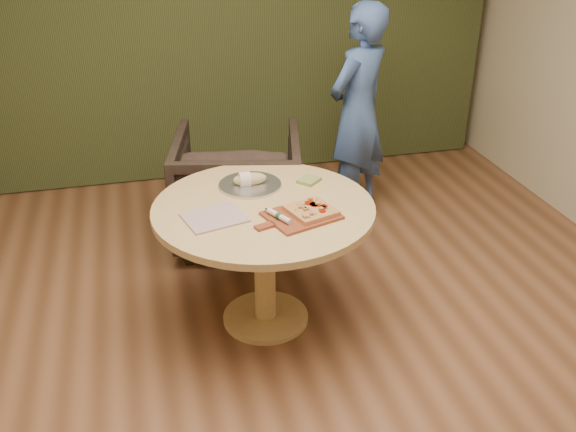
% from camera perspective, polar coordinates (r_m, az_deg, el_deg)
% --- Properties ---
extents(room_shell, '(5.04, 6.04, 2.84)m').
position_cam_1_polar(room_shell, '(2.58, 1.00, 7.41)').
color(room_shell, brown).
rests_on(room_shell, ground).
extents(curtain, '(4.80, 0.14, 2.78)m').
position_cam_1_polar(curtain, '(5.34, -7.44, 17.88)').
color(curtain, '#2C3417').
rests_on(curtain, ground).
extents(pedestal_table, '(1.20, 1.20, 0.75)m').
position_cam_1_polar(pedestal_table, '(3.50, -2.15, -1.11)').
color(pedestal_table, tan).
rests_on(pedestal_table, ground).
extents(pizza_paddle, '(0.47, 0.37, 0.01)m').
position_cam_1_polar(pizza_paddle, '(3.30, 1.06, 0.00)').
color(pizza_paddle, brown).
rests_on(pizza_paddle, pedestal_table).
extents(flatbread_pizza, '(0.28, 0.28, 0.04)m').
position_cam_1_polar(flatbread_pizza, '(3.32, 2.09, 0.54)').
color(flatbread_pizza, tan).
rests_on(flatbread_pizza, pizza_paddle).
extents(cutlery_roll, '(0.11, 0.19, 0.03)m').
position_cam_1_polar(cutlery_roll, '(3.25, -0.79, -0.01)').
color(cutlery_roll, beige).
rests_on(cutlery_roll, pizza_paddle).
extents(newspaper, '(0.35, 0.32, 0.01)m').
position_cam_1_polar(newspaper, '(3.31, -6.55, -0.14)').
color(newspaper, beige).
rests_on(newspaper, pedestal_table).
extents(serving_tray, '(0.36, 0.36, 0.02)m').
position_cam_1_polar(serving_tray, '(3.65, -3.39, 2.79)').
color(serving_tray, silver).
rests_on(serving_tray, pedestal_table).
extents(bread_roll, '(0.19, 0.09, 0.09)m').
position_cam_1_polar(bread_roll, '(3.63, -3.55, 3.29)').
color(bread_roll, tan).
rests_on(bread_roll, serving_tray).
extents(green_packet, '(0.16, 0.15, 0.02)m').
position_cam_1_polar(green_packet, '(3.70, 1.88, 3.19)').
color(green_packet, olive).
rests_on(green_packet, pedestal_table).
extents(armchair, '(1.00, 0.96, 0.87)m').
position_cam_1_polar(armchair, '(4.45, -4.47, 2.96)').
color(armchair, black).
rests_on(armchair, ground).
extents(person_standing, '(0.69, 0.64, 1.58)m').
position_cam_1_polar(person_standing, '(4.77, 6.22, 9.15)').
color(person_standing, '#3C5C9A').
rests_on(person_standing, ground).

